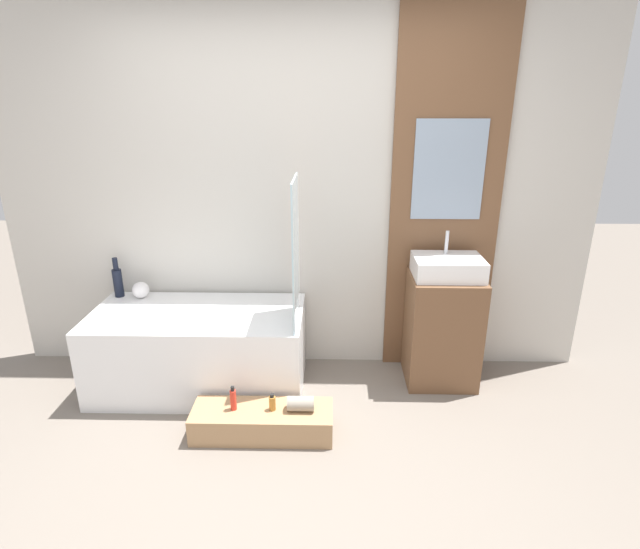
# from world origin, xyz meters

# --- Properties ---
(ground_plane) EXTENTS (12.00, 12.00, 0.00)m
(ground_plane) POSITION_xyz_m (0.00, 0.00, 0.00)
(ground_plane) COLOR slate
(wall_tiled_back) EXTENTS (4.20, 0.06, 2.60)m
(wall_tiled_back) POSITION_xyz_m (0.00, 1.58, 1.30)
(wall_tiled_back) COLOR beige
(wall_tiled_back) RESTS_ON ground_plane
(wall_wood_accent) EXTENTS (0.76, 0.04, 2.60)m
(wall_wood_accent) POSITION_xyz_m (1.03, 1.53, 1.31)
(wall_wood_accent) COLOR brown
(wall_wood_accent) RESTS_ON ground_plane
(bathtub) EXTENTS (1.44, 0.72, 0.57)m
(bathtub) POSITION_xyz_m (-0.67, 1.17, 0.28)
(bathtub) COLOR white
(bathtub) RESTS_ON ground_plane
(glass_shower_screen) EXTENTS (0.01, 0.45, 0.93)m
(glass_shower_screen) POSITION_xyz_m (0.02, 1.06, 1.03)
(glass_shower_screen) COLOR silver
(glass_shower_screen) RESTS_ON bathtub
(wooden_step_bench) EXTENTS (0.85, 0.29, 0.17)m
(wooden_step_bench) POSITION_xyz_m (-0.16, 0.64, 0.08)
(wooden_step_bench) COLOR #A87F56
(wooden_step_bench) RESTS_ON ground_plane
(vanity_cabinet) EXTENTS (0.48, 0.43, 0.79)m
(vanity_cabinet) POSITION_xyz_m (1.03, 1.30, 0.40)
(vanity_cabinet) COLOR brown
(vanity_cabinet) RESTS_ON ground_plane
(sink) EXTENTS (0.46, 0.34, 0.30)m
(sink) POSITION_xyz_m (1.03, 1.30, 0.86)
(sink) COLOR white
(sink) RESTS_ON vanity_cabinet
(vase_tall_dark) EXTENTS (0.07, 0.07, 0.29)m
(vase_tall_dark) POSITION_xyz_m (-1.30, 1.45, 0.69)
(vase_tall_dark) COLOR black
(vase_tall_dark) RESTS_ON bathtub
(vase_round_light) EXTENTS (0.12, 0.12, 0.12)m
(vase_round_light) POSITION_xyz_m (-1.13, 1.42, 0.63)
(vase_round_light) COLOR white
(vase_round_light) RESTS_ON bathtub
(bottle_soap_primary) EXTENTS (0.04, 0.04, 0.16)m
(bottle_soap_primary) POSITION_xyz_m (-0.33, 0.64, 0.24)
(bottle_soap_primary) COLOR red
(bottle_soap_primary) RESTS_ON wooden_step_bench
(bottle_soap_secondary) EXTENTS (0.04, 0.04, 0.11)m
(bottle_soap_secondary) POSITION_xyz_m (-0.10, 0.64, 0.22)
(bottle_soap_secondary) COLOR #B2752D
(bottle_soap_secondary) RESTS_ON wooden_step_bench
(towel_roll) EXTENTS (0.16, 0.09, 0.09)m
(towel_roll) POSITION_xyz_m (0.07, 0.64, 0.21)
(towel_roll) COLOR gray
(towel_roll) RESTS_ON wooden_step_bench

